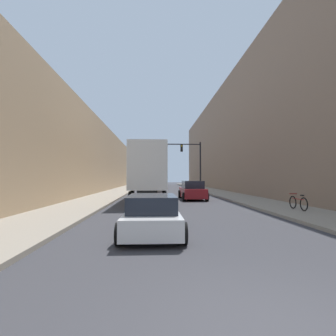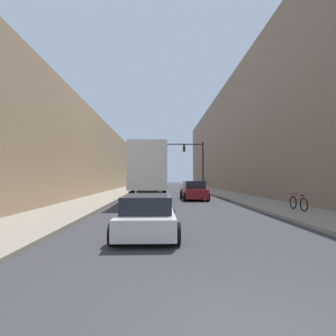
{
  "view_description": "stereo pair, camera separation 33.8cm",
  "coord_description": "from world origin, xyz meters",
  "px_view_note": "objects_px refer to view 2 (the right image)",
  "views": [
    {
      "loc": [
        -1.4,
        -3.02,
        1.92
      ],
      "look_at": [
        -0.58,
        14.19,
        2.53
      ],
      "focal_mm": 28.0,
      "sensor_mm": 36.0,
      "label": 1
    },
    {
      "loc": [
        -1.07,
        -3.04,
        1.92
      ],
      "look_at": [
        -0.58,
        14.19,
        2.53
      ],
      "focal_mm": 28.0,
      "sensor_mm": 36.0,
      "label": 2
    }
  ],
  "objects_px": {
    "sedan_car": "(147,215)",
    "suv_car": "(194,191)",
    "semi_truck": "(151,172)",
    "parked_bicycle": "(298,203)",
    "traffic_signal_gantry": "(189,157)"
  },
  "relations": [
    {
      "from": "traffic_signal_gantry",
      "to": "parked_bicycle",
      "type": "height_order",
      "value": "traffic_signal_gantry"
    },
    {
      "from": "sedan_car",
      "to": "parked_bicycle",
      "type": "height_order",
      "value": "sedan_car"
    },
    {
      "from": "sedan_car",
      "to": "suv_car",
      "type": "distance_m",
      "value": 14.2
    },
    {
      "from": "sedan_car",
      "to": "suv_car",
      "type": "xyz_separation_m",
      "value": [
        3.34,
        13.81,
        0.14
      ]
    },
    {
      "from": "suv_car",
      "to": "traffic_signal_gantry",
      "type": "relative_size",
      "value": 0.67
    },
    {
      "from": "suv_car",
      "to": "parked_bicycle",
      "type": "distance_m",
      "value": 9.96
    },
    {
      "from": "sedan_car",
      "to": "traffic_signal_gantry",
      "type": "height_order",
      "value": "traffic_signal_gantry"
    },
    {
      "from": "suv_car",
      "to": "traffic_signal_gantry",
      "type": "distance_m",
      "value": 11.41
    },
    {
      "from": "semi_truck",
      "to": "suv_car",
      "type": "height_order",
      "value": "semi_truck"
    },
    {
      "from": "sedan_car",
      "to": "suv_car",
      "type": "height_order",
      "value": "suv_car"
    },
    {
      "from": "suv_car",
      "to": "sedan_car",
      "type": "bearing_deg",
      "value": -103.58
    },
    {
      "from": "semi_truck",
      "to": "parked_bicycle",
      "type": "relative_size",
      "value": 7.03
    },
    {
      "from": "semi_truck",
      "to": "sedan_car",
      "type": "bearing_deg",
      "value": -88.27
    },
    {
      "from": "suv_car",
      "to": "parked_bicycle",
      "type": "relative_size",
      "value": 2.71
    },
    {
      "from": "traffic_signal_gantry",
      "to": "parked_bicycle",
      "type": "relative_size",
      "value": 4.04
    }
  ]
}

